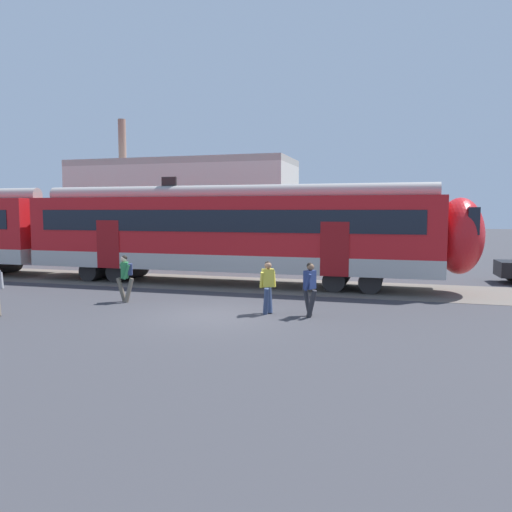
{
  "coord_description": "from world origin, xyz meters",
  "views": [
    {
      "loc": [
        5.44,
        -14.22,
        3.24
      ],
      "look_at": [
        0.47,
        2.89,
        1.6
      ],
      "focal_mm": 35.0,
      "sensor_mm": 36.0,
      "label": 1
    }
  ],
  "objects_px": {
    "commuter_train": "(61,231)",
    "pedestrian_navy": "(310,285)",
    "pedestrian_yellow": "(268,283)",
    "pedestrian_green": "(125,274)"
  },
  "relations": [
    {
      "from": "commuter_train",
      "to": "pedestrian_navy",
      "type": "distance_m",
      "value": 14.54
    },
    {
      "from": "commuter_train",
      "to": "pedestrian_navy",
      "type": "bearing_deg",
      "value": -23.57
    },
    {
      "from": "pedestrian_yellow",
      "to": "pedestrian_navy",
      "type": "distance_m",
      "value": 1.34
    },
    {
      "from": "commuter_train",
      "to": "pedestrian_green",
      "type": "height_order",
      "value": "commuter_train"
    },
    {
      "from": "commuter_train",
      "to": "pedestrian_yellow",
      "type": "relative_size",
      "value": 22.83
    },
    {
      "from": "pedestrian_navy",
      "to": "pedestrian_yellow",
      "type": "bearing_deg",
      "value": 177.49
    },
    {
      "from": "pedestrian_green",
      "to": "pedestrian_yellow",
      "type": "height_order",
      "value": "same"
    },
    {
      "from": "pedestrian_navy",
      "to": "pedestrian_green",
      "type": "bearing_deg",
      "value": 174.8
    },
    {
      "from": "pedestrian_green",
      "to": "pedestrian_navy",
      "type": "height_order",
      "value": "same"
    },
    {
      "from": "pedestrian_green",
      "to": "commuter_train",
      "type": "bearing_deg",
      "value": 141.86
    }
  ]
}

